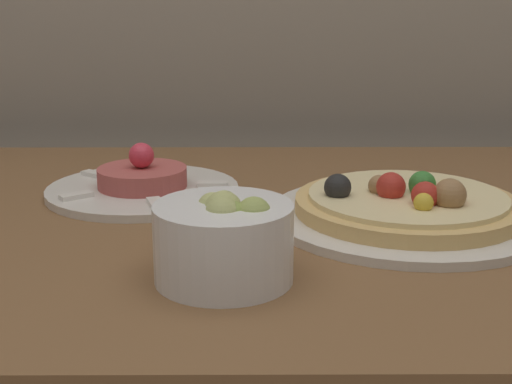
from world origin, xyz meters
name	(u,v)px	position (x,y,z in m)	size (l,w,h in m)	color
dining_table	(231,289)	(0.00, 0.37, 0.66)	(1.47, 0.74, 0.75)	brown
pizza_plate	(407,207)	(0.20, 0.34, 0.77)	(0.32, 0.32, 0.06)	silver
tartare_plate	(143,185)	(-0.12, 0.46, 0.77)	(0.25, 0.25, 0.07)	silver
small_bowl	(228,239)	(0.00, 0.17, 0.79)	(0.13, 0.13, 0.08)	white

